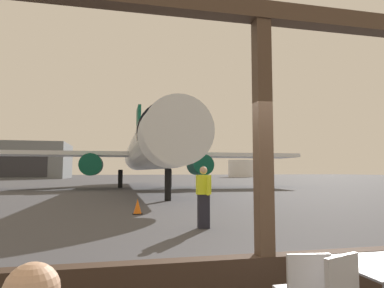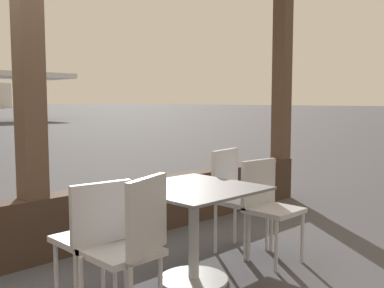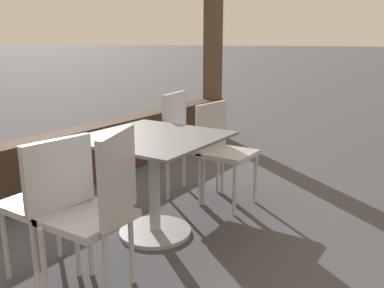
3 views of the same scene
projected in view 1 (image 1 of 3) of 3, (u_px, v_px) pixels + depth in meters
ground_plane at (132, 184)px, 43.13m from camera, size 220.00×220.00×0.00m
window_frame at (264, 185)px, 4.32m from camera, size 7.51×0.24×3.85m
airplane at (148, 151)px, 30.97m from camera, size 30.11×32.88×10.22m
ground_crew_worker at (204, 196)px, 9.54m from camera, size 0.40×0.55×1.74m
traffic_cone at (138, 207)px, 12.63m from camera, size 0.36×0.36×0.56m
distant_hangar at (21, 161)px, 74.98m from camera, size 19.84×15.34×7.85m
fuel_storage_tank at (241, 169)px, 91.07m from camera, size 6.96×6.96×4.58m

